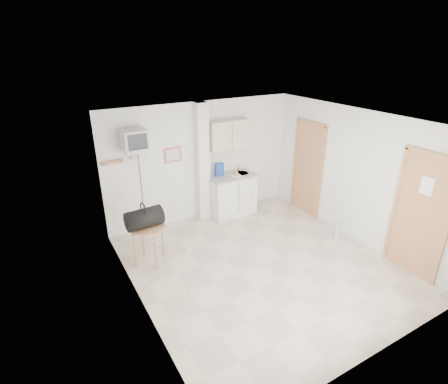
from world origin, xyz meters
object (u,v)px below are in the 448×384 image
crt_television (134,141)px  duffel_bag (144,218)px  round_table (148,231)px  water_bottle (337,230)px

crt_television → duffel_bag: bearing=-103.7°
crt_television → round_table: (-0.20, -0.97, -1.32)m
crt_television → water_bottle: size_ratio=6.04×
duffel_bag → water_bottle: size_ratio=1.75×
crt_television → round_table: size_ratio=2.97×
duffel_bag → water_bottle: duffel_bag is taller
crt_television → water_bottle: bearing=-31.6°
round_table → duffel_bag: size_ratio=1.16×
round_table → crt_television: bearing=78.4°
crt_television → water_bottle: 4.23m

